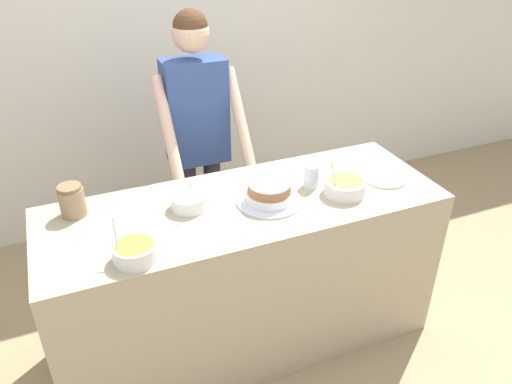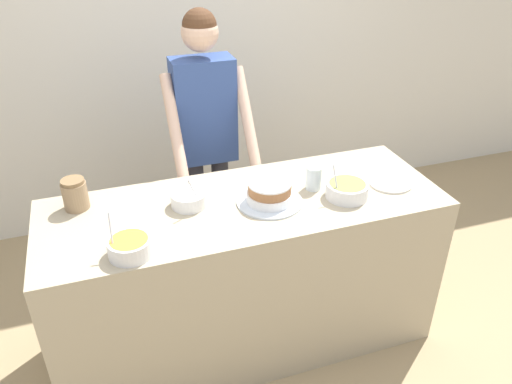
{
  "view_description": "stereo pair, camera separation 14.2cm",
  "coord_description": "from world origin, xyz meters",
  "px_view_note": "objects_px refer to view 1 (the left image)",
  "views": [
    {
      "loc": [
        -0.75,
        -1.59,
        2.19
      ],
      "look_at": [
        0.04,
        0.32,
        0.98
      ],
      "focal_mm": 35.0,
      "sensor_mm": 36.0,
      "label": 1
    },
    {
      "loc": [
        -0.62,
        -1.64,
        2.19
      ],
      "look_at": [
        0.04,
        0.32,
        0.98
      ],
      "focal_mm": 35.0,
      "sensor_mm": 36.0,
      "label": 2
    }
  ],
  "objects_px": {
    "cake": "(269,193)",
    "ceramic_plate": "(385,178)",
    "person_baker": "(197,125)",
    "drinking_glass": "(311,176)",
    "stoneware_jar": "(72,201)",
    "frosting_bowl_olive": "(345,186)",
    "frosting_bowl_orange": "(135,251)",
    "frosting_bowl_white": "(188,201)"
  },
  "relations": [
    {
      "from": "ceramic_plate",
      "to": "frosting_bowl_orange",
      "type": "bearing_deg",
      "value": -172.49
    },
    {
      "from": "frosting_bowl_orange",
      "to": "frosting_bowl_olive",
      "type": "xyz_separation_m",
      "value": [
        1.07,
        0.13,
        -0.0
      ]
    },
    {
      "from": "person_baker",
      "to": "frosting_bowl_white",
      "type": "xyz_separation_m",
      "value": [
        -0.25,
        -0.65,
        -0.1
      ]
    },
    {
      "from": "frosting_bowl_orange",
      "to": "ceramic_plate",
      "type": "relative_size",
      "value": 0.85
    },
    {
      "from": "frosting_bowl_orange",
      "to": "drinking_glass",
      "type": "xyz_separation_m",
      "value": [
        0.95,
        0.26,
        0.02
      ]
    },
    {
      "from": "cake",
      "to": "drinking_glass",
      "type": "relative_size",
      "value": 2.65
    },
    {
      "from": "drinking_glass",
      "to": "ceramic_plate",
      "type": "height_order",
      "value": "drinking_glass"
    },
    {
      "from": "frosting_bowl_olive",
      "to": "stoneware_jar",
      "type": "relative_size",
      "value": 1.36
    },
    {
      "from": "cake",
      "to": "drinking_glass",
      "type": "height_order",
      "value": "drinking_glass"
    },
    {
      "from": "frosting_bowl_orange",
      "to": "person_baker",
      "type": "bearing_deg",
      "value": 59.53
    },
    {
      "from": "frosting_bowl_white",
      "to": "ceramic_plate",
      "type": "xyz_separation_m",
      "value": [
        1.04,
        -0.13,
        -0.03
      ]
    },
    {
      "from": "frosting_bowl_white",
      "to": "stoneware_jar",
      "type": "relative_size",
      "value": 1.15
    },
    {
      "from": "person_baker",
      "to": "ceramic_plate",
      "type": "relative_size",
      "value": 7.5
    },
    {
      "from": "stoneware_jar",
      "to": "cake",
      "type": "bearing_deg",
      "value": -15.77
    },
    {
      "from": "frosting_bowl_olive",
      "to": "drinking_glass",
      "type": "bearing_deg",
      "value": 133.2
    },
    {
      "from": "frosting_bowl_olive",
      "to": "stoneware_jar",
      "type": "height_order",
      "value": "frosting_bowl_olive"
    },
    {
      "from": "drinking_glass",
      "to": "ceramic_plate",
      "type": "xyz_separation_m",
      "value": [
        0.4,
        -0.08,
        -0.06
      ]
    },
    {
      "from": "frosting_bowl_orange",
      "to": "frosting_bowl_white",
      "type": "distance_m",
      "value": 0.44
    },
    {
      "from": "person_baker",
      "to": "cake",
      "type": "distance_m",
      "value": 0.76
    },
    {
      "from": "frosting_bowl_white",
      "to": "ceramic_plate",
      "type": "distance_m",
      "value": 1.05
    },
    {
      "from": "frosting_bowl_orange",
      "to": "stoneware_jar",
      "type": "distance_m",
      "value": 0.5
    },
    {
      "from": "person_baker",
      "to": "drinking_glass",
      "type": "distance_m",
      "value": 0.8
    },
    {
      "from": "drinking_glass",
      "to": "cake",
      "type": "bearing_deg",
      "value": -167.58
    },
    {
      "from": "frosting_bowl_white",
      "to": "drinking_glass",
      "type": "xyz_separation_m",
      "value": [
        0.64,
        -0.04,
        0.02
      ]
    },
    {
      "from": "frosting_bowl_orange",
      "to": "frosting_bowl_olive",
      "type": "relative_size",
      "value": 0.92
    },
    {
      "from": "cake",
      "to": "frosting_bowl_white",
      "type": "height_order",
      "value": "frosting_bowl_white"
    },
    {
      "from": "person_baker",
      "to": "cake",
      "type": "relative_size",
      "value": 5.25
    },
    {
      "from": "ceramic_plate",
      "to": "stoneware_jar",
      "type": "bearing_deg",
      "value": 169.87
    },
    {
      "from": "cake",
      "to": "person_baker",
      "type": "bearing_deg",
      "value": 100.13
    },
    {
      "from": "ceramic_plate",
      "to": "frosting_bowl_olive",
      "type": "bearing_deg",
      "value": -170.56
    },
    {
      "from": "cake",
      "to": "ceramic_plate",
      "type": "xyz_separation_m",
      "value": [
        0.66,
        -0.03,
        -0.04
      ]
    },
    {
      "from": "frosting_bowl_orange",
      "to": "drinking_glass",
      "type": "relative_size",
      "value": 1.57
    },
    {
      "from": "ceramic_plate",
      "to": "cake",
      "type": "bearing_deg",
      "value": 177.75
    },
    {
      "from": "cake",
      "to": "drinking_glass",
      "type": "distance_m",
      "value": 0.27
    },
    {
      "from": "cake",
      "to": "frosting_bowl_orange",
      "type": "bearing_deg",
      "value": -163.53
    },
    {
      "from": "person_baker",
      "to": "drinking_glass",
      "type": "relative_size",
      "value": 13.9
    },
    {
      "from": "person_baker",
      "to": "drinking_glass",
      "type": "height_order",
      "value": "person_baker"
    },
    {
      "from": "cake",
      "to": "stoneware_jar",
      "type": "xyz_separation_m",
      "value": [
        -0.89,
        0.25,
        0.03
      ]
    },
    {
      "from": "cake",
      "to": "stoneware_jar",
      "type": "distance_m",
      "value": 0.93
    },
    {
      "from": "frosting_bowl_olive",
      "to": "frosting_bowl_white",
      "type": "relative_size",
      "value": 1.18
    },
    {
      "from": "frosting_bowl_orange",
      "to": "frosting_bowl_olive",
      "type": "distance_m",
      "value": 1.08
    },
    {
      "from": "ceramic_plate",
      "to": "stoneware_jar",
      "type": "relative_size",
      "value": 1.47
    }
  ]
}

